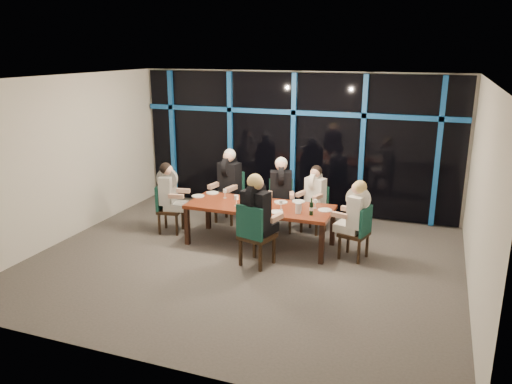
# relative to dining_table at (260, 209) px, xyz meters

# --- Properties ---
(room) EXTENTS (7.04, 7.00, 3.02)m
(room) POSITION_rel_dining_table_xyz_m (0.00, -0.80, 1.34)
(room) COLOR #5E5753
(room) RESTS_ON ground
(window_wall) EXTENTS (6.86, 0.43, 2.94)m
(window_wall) POSITION_rel_dining_table_xyz_m (0.01, 2.13, 0.87)
(window_wall) COLOR black
(window_wall) RESTS_ON ground
(dining_table) EXTENTS (2.60, 1.00, 0.75)m
(dining_table) POSITION_rel_dining_table_xyz_m (0.00, 0.00, 0.00)
(dining_table) COLOR maroon
(dining_table) RESTS_ON ground
(chair_far_left) EXTENTS (0.56, 0.56, 1.03)m
(chair_far_left) POSITION_rel_dining_table_xyz_m (-1.01, 1.05, -0.10)
(chair_far_left) COLOR black
(chair_far_left) RESTS_ON ground
(chair_far_mid) EXTENTS (0.58, 0.58, 0.99)m
(chair_far_mid) POSITION_rel_dining_table_xyz_m (0.11, 0.90, -0.13)
(chair_far_mid) COLOR black
(chair_far_mid) RESTS_ON ground
(chair_far_right) EXTENTS (0.52, 0.52, 0.90)m
(chair_far_right) POSITION_rel_dining_table_xyz_m (0.78, 1.05, -0.18)
(chair_far_right) COLOR black
(chair_far_right) RESTS_ON ground
(chair_end_left) EXTENTS (0.50, 0.50, 0.94)m
(chair_end_left) POSITION_rel_dining_table_xyz_m (-1.92, 0.01, -0.16)
(chair_end_left) COLOR black
(chair_end_left) RESTS_ON ground
(chair_end_right) EXTENTS (0.53, 0.53, 0.94)m
(chair_end_right) POSITION_rel_dining_table_xyz_m (1.78, -0.05, -0.16)
(chair_end_right) COLOR black
(chair_end_right) RESTS_ON ground
(chair_near_mid) EXTENTS (0.60, 0.60, 1.06)m
(chair_near_mid) POSITION_rel_dining_table_xyz_m (0.23, -0.92, -0.09)
(chair_near_mid) COLOR black
(chair_near_mid) RESTS_ON ground
(diner_far_left) EXTENTS (0.56, 0.69, 1.01)m
(diner_far_left) POSITION_rel_dining_table_xyz_m (-1.02, 0.96, 0.30)
(diner_far_left) COLOR black
(diner_far_left) RESTS_ON ground
(diner_far_mid) EXTENTS (0.59, 0.68, 0.97)m
(diner_far_mid) POSITION_rel_dining_table_xyz_m (0.13, 0.82, 0.27)
(diner_far_mid) COLOR black
(diner_far_mid) RESTS_ON ground
(diner_far_right) EXTENTS (0.53, 0.61, 0.88)m
(diner_far_right) POSITION_rel_dining_table_xyz_m (0.75, 0.98, 0.18)
(diner_far_right) COLOR white
(diner_far_right) RESTS_ON ground
(diner_end_left) EXTENTS (0.62, 0.51, 0.92)m
(diner_end_left) POSITION_rel_dining_table_xyz_m (-1.84, 0.02, 0.22)
(diner_end_left) COLOR black
(diner_end_left) RESTS_ON ground
(diner_end_right) EXTENTS (0.63, 0.54, 0.92)m
(diner_end_right) POSITION_rel_dining_table_xyz_m (1.70, -0.03, 0.22)
(diner_end_right) COLOR white
(diner_end_right) RESTS_ON ground
(diner_near_mid) EXTENTS (0.61, 0.72, 1.03)m
(diner_near_mid) POSITION_rel_dining_table_xyz_m (0.25, -0.84, 0.33)
(diner_near_mid) COLOR black
(diner_near_mid) RESTS_ON ground
(plate_far_left) EXTENTS (0.24, 0.24, 0.01)m
(plate_far_left) POSITION_rel_dining_table_xyz_m (-1.12, 0.41, 0.08)
(plate_far_left) COLOR white
(plate_far_left) RESTS_ON dining_table
(plate_far_mid) EXTENTS (0.24, 0.24, 0.01)m
(plate_far_mid) POSITION_rel_dining_table_xyz_m (0.30, 0.28, 0.08)
(plate_far_mid) COLOR white
(plate_far_mid) RESTS_ON dining_table
(plate_far_right) EXTENTS (0.24, 0.24, 0.01)m
(plate_far_right) POSITION_rel_dining_table_xyz_m (0.59, 0.44, 0.08)
(plate_far_right) COLOR white
(plate_far_right) RESTS_ON dining_table
(plate_end_left) EXTENTS (0.24, 0.24, 0.01)m
(plate_end_left) POSITION_rel_dining_table_xyz_m (-1.28, 0.12, 0.08)
(plate_end_left) COLOR white
(plate_end_left) RESTS_ON dining_table
(plate_end_right) EXTENTS (0.24, 0.24, 0.01)m
(plate_end_right) POSITION_rel_dining_table_xyz_m (1.16, 0.11, 0.08)
(plate_end_right) COLOR white
(plate_end_right) RESTS_ON dining_table
(plate_near_mid) EXTENTS (0.24, 0.24, 0.01)m
(plate_near_mid) POSITION_rel_dining_table_xyz_m (0.40, -0.29, 0.08)
(plate_near_mid) COLOR white
(plate_near_mid) RESTS_ON dining_table
(wine_bottle) EXTENTS (0.07, 0.07, 0.29)m
(wine_bottle) POSITION_rel_dining_table_xyz_m (0.99, -0.20, 0.18)
(wine_bottle) COLOR black
(wine_bottle) RESTS_ON dining_table
(water_pitcher) EXTENTS (0.11, 0.10, 0.18)m
(water_pitcher) POSITION_rel_dining_table_xyz_m (0.76, -0.20, 0.16)
(water_pitcher) COLOR silver
(water_pitcher) RESTS_ON dining_table
(tea_light) EXTENTS (0.05, 0.05, 0.03)m
(tea_light) POSITION_rel_dining_table_xyz_m (-0.07, -0.23, 0.08)
(tea_light) COLOR #FFA54C
(tea_light) RESTS_ON dining_table
(wine_glass_a) EXTENTS (0.08, 0.08, 0.20)m
(wine_glass_a) POSITION_rel_dining_table_xyz_m (-0.38, -0.18, 0.21)
(wine_glass_a) COLOR white
(wine_glass_a) RESTS_ON dining_table
(wine_glass_b) EXTENTS (0.07, 0.07, 0.19)m
(wine_glass_b) POSITION_rel_dining_table_xyz_m (0.01, 0.12, 0.21)
(wine_glass_b) COLOR white
(wine_glass_b) RESTS_ON dining_table
(wine_glass_c) EXTENTS (0.07, 0.07, 0.17)m
(wine_glass_c) POSITION_rel_dining_table_xyz_m (0.43, -0.12, 0.19)
(wine_glass_c) COLOR silver
(wine_glass_c) RESTS_ON dining_table
(wine_glass_d) EXTENTS (0.07, 0.07, 0.17)m
(wine_glass_d) POSITION_rel_dining_table_xyz_m (-0.77, 0.19, 0.20)
(wine_glass_d) COLOR silver
(wine_glass_d) RESTS_ON dining_table
(wine_glass_e) EXTENTS (0.06, 0.06, 0.16)m
(wine_glass_e) POSITION_rel_dining_table_xyz_m (0.97, 0.17, 0.18)
(wine_glass_e) COLOR silver
(wine_glass_e) RESTS_ON dining_table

